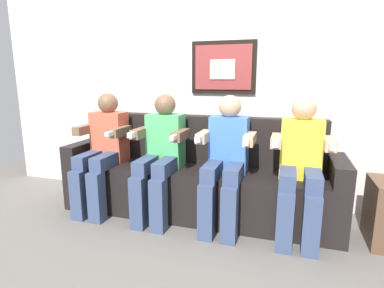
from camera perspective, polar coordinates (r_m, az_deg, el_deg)
The scene contains 7 objects.
ground_plane at distance 2.74m, azimuth -0.98°, elevation -15.11°, with size 6.37×6.37×0.00m, color #66605B.
back_wall_assembly at distance 3.17m, azimuth 3.50°, elevation 12.92°, with size 4.90×0.10×2.60m.
couch at distance 2.91m, azimuth 1.06°, elevation -6.80°, with size 2.50×0.58×0.90m.
person_leftmost at distance 3.05m, azimuth -15.97°, elevation -0.67°, with size 0.46×0.56×1.11m.
person_left_center at distance 2.77m, azimuth -5.76°, elevation -1.49°, with size 0.46×0.56×1.11m.
person_right_center at distance 2.60m, azimuth 6.26°, elevation -2.40°, with size 0.46×0.56×1.11m.
person_rightmost at distance 2.56m, azimuth 19.32°, elevation -3.27°, with size 0.46×0.56×1.11m.
Camera 1 is at (0.78, -2.31, 1.25)m, focal length 29.07 mm.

